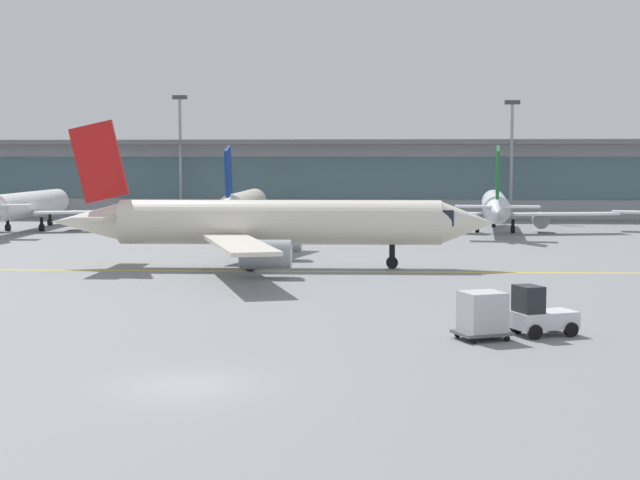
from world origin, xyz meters
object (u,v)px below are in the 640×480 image
at_px(gate_airplane_1, 28,205).
at_px(gate_airplane_3, 495,206).
at_px(apron_light_mast_1, 180,152).
at_px(baggage_tug, 539,314).
at_px(gate_airplane_2, 244,205).
at_px(apron_light_mast_2, 512,155).
at_px(taxiing_regional_jet, 274,224).
at_px(cargo_dolly_lead, 482,314).

bearing_deg(gate_airplane_1, gate_airplane_3, -90.70).
bearing_deg(gate_airplane_3, apron_light_mast_1, 68.02).
xyz_separation_m(gate_airplane_3, apron_light_mast_1, (-35.96, 18.29, 5.61)).
bearing_deg(baggage_tug, gate_airplane_2, 86.77).
bearing_deg(apron_light_mast_2, baggage_tug, -95.96).
xyz_separation_m(gate_airplane_3, taxiing_regional_jet, (-18.07, -33.12, 0.41)).
relative_size(taxiing_regional_jet, apron_light_mast_1, 1.99).
height_order(apron_light_mast_1, apron_light_mast_2, apron_light_mast_1).
relative_size(gate_airplane_1, taxiing_regional_jet, 0.86).
xyz_separation_m(gate_airplane_2, gate_airplane_3, (25.56, -1.20, -0.01)).
relative_size(taxiing_regional_jet, apron_light_mast_2, 2.11).
bearing_deg(baggage_tug, apron_light_mast_1, 89.45).
height_order(taxiing_regional_jet, apron_light_mast_2, apron_light_mast_2).
bearing_deg(gate_airplane_2, apron_light_mast_1, 30.11).
height_order(gate_airplane_3, cargo_dolly_lead, gate_airplane_3).
relative_size(gate_airplane_1, gate_airplane_3, 1.00).
bearing_deg(gate_airplane_1, taxiing_regional_jet, -139.58).
xyz_separation_m(baggage_tug, cargo_dolly_lead, (-2.42, -1.06, 0.16)).
xyz_separation_m(taxiing_regional_jet, apron_light_mast_1, (-17.89, 51.41, 5.20)).
height_order(gate_airplane_2, apron_light_mast_1, apron_light_mast_1).
height_order(gate_airplane_2, gate_airplane_3, gate_airplane_2).
bearing_deg(gate_airplane_2, taxiing_regional_jet, -168.89).
bearing_deg(apron_light_mast_1, apron_light_mast_2, -1.39).
distance_m(baggage_tug, cargo_dolly_lead, 2.65).
xyz_separation_m(taxiing_regional_jet, apron_light_mast_2, (21.71, 50.45, 4.78)).
distance_m(taxiing_regional_jet, cargo_dolly_lead, 27.27).
xyz_separation_m(gate_airplane_3, apron_light_mast_2, (3.64, 17.33, 5.19)).
bearing_deg(gate_airplane_2, baggage_tug, -160.86).
relative_size(taxiing_regional_jet, cargo_dolly_lead, 11.62).
relative_size(gate_airplane_2, apron_light_mast_1, 1.72).
bearing_deg(gate_airplane_3, gate_airplane_2, 92.30).
height_order(gate_airplane_1, cargo_dolly_lead, gate_airplane_1).
height_order(gate_airplane_1, apron_light_mast_1, apron_light_mast_1).
bearing_deg(gate_airplane_3, apron_light_mast_2, -6.87).
bearing_deg(taxiing_regional_jet, baggage_tug, -61.33).
xyz_separation_m(gate_airplane_1, apron_light_mast_2, (51.05, 18.61, 5.18)).
relative_size(gate_airplane_1, apron_light_mast_1, 1.72).
xyz_separation_m(gate_airplane_2, apron_light_mast_1, (-10.40, 17.09, 5.60)).
height_order(baggage_tug, cargo_dolly_lead, baggage_tug).
bearing_deg(gate_airplane_3, gate_airplane_1, 96.53).
bearing_deg(baggage_tug, gate_airplane_1, 104.45).
height_order(gate_airplane_3, baggage_tug, gate_airplane_3).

